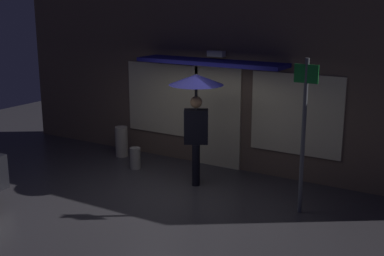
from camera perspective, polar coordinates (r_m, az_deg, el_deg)
ground_plane at (r=9.47m, az=-3.59°, el=-7.75°), size 18.00×18.00×0.00m
building_facade at (r=10.93m, az=3.30°, el=5.09°), size 10.76×1.00×3.65m
person_with_umbrella at (r=9.70m, az=0.47°, el=3.12°), size 1.04×1.04×2.17m
street_sign_post at (r=8.56m, az=12.35°, el=-0.01°), size 0.40×0.07×2.63m
sidewalk_bollard at (r=11.03m, az=-6.35°, el=-3.37°), size 0.23×0.23×0.46m
sidewalk_bollard_2 at (r=11.91m, az=-7.87°, el=-1.51°), size 0.29×0.29×0.70m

